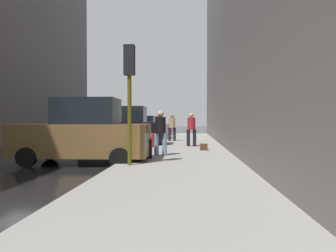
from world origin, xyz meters
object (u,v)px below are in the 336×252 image
object	(u,v)px
parked_black_suv	(124,128)
pedestrian_in_tan_coat	(172,126)
parked_bronze_suv	(83,134)
fire_hydrant	(152,140)
duffel_bag	(204,147)
parked_gray_coupe	(140,129)
parked_red_hatchback	(150,127)
pedestrian_in_jeans	(160,130)
traffic_light	(129,78)
pedestrian_in_red_jacket	(191,128)
rolling_suitcase	(147,148)

from	to	relation	value
parked_black_suv	pedestrian_in_tan_coat	size ratio (longest dim) A/B	2.70
parked_bronze_suv	parked_black_suv	distance (m)	7.06
parked_black_suv	fire_hydrant	xyz separation A→B (m)	(1.80, -2.07, -0.54)
fire_hydrant	duffel_bag	bearing A→B (deg)	-26.48
parked_gray_coupe	parked_red_hatchback	bearing A→B (deg)	90.00
parked_red_hatchback	fire_hydrant	bearing A→B (deg)	-82.61
pedestrian_in_jeans	pedestrian_in_tan_coat	xyz separation A→B (m)	(-0.01, 8.52, 0.00)
traffic_light	fire_hydrant	bearing A→B (deg)	90.46
parked_black_suv	fire_hydrant	world-z (taller)	parked_black_suv
pedestrian_in_red_jacket	pedestrian_in_tan_coat	xyz separation A→B (m)	(-1.22, 4.16, 0.00)
parked_bronze_suv	pedestrian_in_red_jacket	distance (m)	6.90
parked_black_suv	parked_gray_coupe	world-z (taller)	parked_black_suv
pedestrian_in_tan_coat	rolling_suitcase	size ratio (longest dim) A/B	1.64
traffic_light	pedestrian_in_red_jacket	world-z (taller)	traffic_light
parked_gray_coupe	fire_hydrant	distance (m)	8.17
pedestrian_in_red_jacket	duffel_bag	distance (m)	2.27
parked_bronze_suv	parked_gray_coupe	bearing A→B (deg)	90.00
duffel_bag	fire_hydrant	bearing A→B (deg)	153.52
parked_black_suv	pedestrian_in_red_jacket	world-z (taller)	parked_black_suv
fire_hydrant	duffel_bag	world-z (taller)	fire_hydrant
parked_black_suv	pedestrian_in_jeans	xyz separation A→B (m)	(2.54, -5.62, 0.07)
parked_bronze_suv	pedestrian_in_jeans	xyz separation A→B (m)	(2.54, 1.44, 0.07)
fire_hydrant	rolling_suitcase	bearing A→B (deg)	-85.80
parked_black_suv	parked_red_hatchback	world-z (taller)	parked_black_suv
pedestrian_in_red_jacket	duffel_bag	size ratio (longest dim) A/B	3.89
pedestrian_in_jeans	pedestrian_in_tan_coat	bearing A→B (deg)	90.08
fire_hydrant	pedestrian_in_tan_coat	world-z (taller)	pedestrian_in_tan_coat
parked_gray_coupe	traffic_light	bearing A→B (deg)	-82.58
duffel_bag	pedestrian_in_tan_coat	bearing A→B (deg)	105.82
fire_hydrant	pedestrian_in_tan_coat	distance (m)	5.06
duffel_bag	traffic_light	bearing A→B (deg)	-115.84
rolling_suitcase	duffel_bag	size ratio (longest dim) A/B	2.36
parked_red_hatchback	traffic_light	distance (m)	20.36
parked_black_suv	parked_red_hatchback	size ratio (longest dim) A/B	1.10
fire_hydrant	pedestrian_in_red_jacket	size ratio (longest dim) A/B	0.41
pedestrian_in_red_jacket	duffel_bag	xyz separation A→B (m)	(0.54, -2.05, -0.81)
parked_gray_coupe	traffic_light	distance (m)	14.48
traffic_light	pedestrian_in_tan_coat	xyz separation A→B (m)	(0.68, 11.25, -1.65)
pedestrian_in_red_jacket	rolling_suitcase	xyz separation A→B (m)	(-1.62, -5.14, -0.61)
traffic_light	pedestrian_in_tan_coat	bearing A→B (deg)	86.55
pedestrian_in_tan_coat	pedestrian_in_red_jacket	bearing A→B (deg)	-73.72
rolling_suitcase	fire_hydrant	bearing A→B (deg)	94.20
parked_red_hatchback	pedestrian_in_jeans	world-z (taller)	pedestrian_in_jeans
traffic_light	pedestrian_in_jeans	size ratio (longest dim) A/B	2.11
parked_bronze_suv	parked_gray_coupe	xyz separation A→B (m)	(0.00, 12.95, -0.18)
pedestrian_in_red_jacket	rolling_suitcase	size ratio (longest dim) A/B	1.64
parked_bronze_suv	duffel_bag	distance (m)	5.75
pedestrian_in_red_jacket	traffic_light	bearing A→B (deg)	-104.96
parked_bronze_suv	rolling_suitcase	xyz separation A→B (m)	(2.12, 0.66, -0.54)
traffic_light	parked_black_suv	bearing A→B (deg)	102.53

